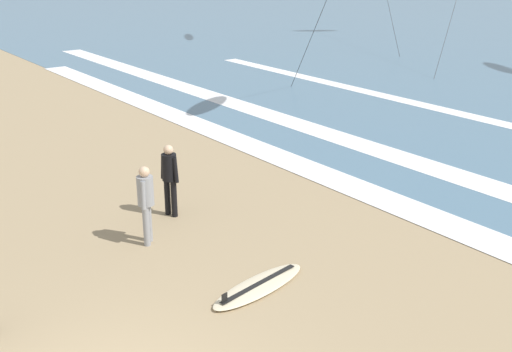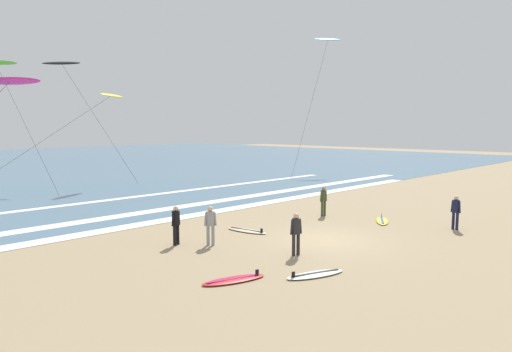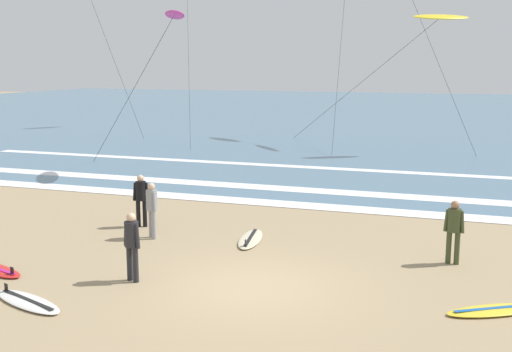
% 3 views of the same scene
% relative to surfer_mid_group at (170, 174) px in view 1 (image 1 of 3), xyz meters
% --- Properties ---
extents(wave_foam_shoreline, '(46.38, 1.04, 0.01)m').
position_rel_surfer_mid_group_xyz_m(wave_foam_shoreline, '(4.15, 4.39, -0.94)').
color(wave_foam_shoreline, white).
rests_on(wave_foam_shoreline, ocean_surface).
extents(wave_foam_mid_break, '(54.58, 1.04, 0.01)m').
position_rel_surfer_mid_group_xyz_m(wave_foam_mid_break, '(3.56, 7.05, -0.94)').
color(wave_foam_mid_break, white).
rests_on(wave_foam_mid_break, ocean_surface).
extents(surfer_mid_group, '(0.51, 0.32, 1.60)m').
position_rel_surfer_mid_group_xyz_m(surfer_mid_group, '(0.00, 0.00, 0.00)').
color(surfer_mid_group, black).
rests_on(surfer_mid_group, ground).
extents(surfer_left_far, '(0.44, 0.40, 1.60)m').
position_rel_surfer_mid_group_xyz_m(surfer_left_far, '(0.93, -1.05, 0.00)').
color(surfer_left_far, gray).
rests_on(surfer_left_far, ground).
extents(surfboard_right_spare, '(0.96, 2.17, 0.25)m').
position_rel_surfer_mid_group_xyz_m(surfboard_right_spare, '(3.64, -0.37, -0.91)').
color(surfboard_right_spare, beige).
rests_on(surfboard_right_spare, ground).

